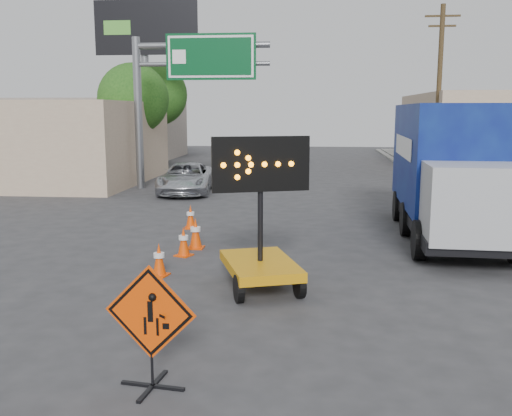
% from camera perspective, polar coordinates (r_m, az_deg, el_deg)
% --- Properties ---
extents(ground, '(100.00, 100.00, 0.00)m').
position_cam_1_polar(ground, '(8.51, -5.11, -15.07)').
color(ground, '#2D2D30').
rests_on(ground, ground).
extents(curb_right, '(0.40, 60.00, 0.12)m').
position_cam_1_polar(curb_right, '(23.55, 19.77, 0.59)').
color(curb_right, gray).
rests_on(curb_right, ground).
extents(storefront_left_near, '(14.00, 10.00, 4.00)m').
position_cam_1_polar(storefront_left_near, '(31.68, -23.60, 6.09)').
color(storefront_left_near, tan).
rests_on(storefront_left_near, ground).
extents(storefront_left_far, '(12.00, 10.00, 4.40)m').
position_cam_1_polar(storefront_left_far, '(44.76, -15.93, 7.61)').
color(storefront_left_far, '#A29187').
rests_on(storefront_left_far, ground).
extents(building_right_far, '(10.00, 14.00, 4.60)m').
position_cam_1_polar(building_right_far, '(39.32, 23.04, 7.11)').
color(building_right_far, tan).
rests_on(building_right_far, ground).
extents(highway_gantry, '(6.18, 0.38, 6.90)m').
position_cam_1_polar(highway_gantry, '(26.26, -7.42, 12.93)').
color(highway_gantry, slate).
rests_on(highway_gantry, ground).
extents(billboard, '(6.10, 0.54, 9.85)m').
position_cam_1_polar(billboard, '(35.08, -10.91, 15.75)').
color(billboard, slate).
rests_on(billboard, ground).
extents(utility_pole_far, '(1.80, 0.26, 9.00)m').
position_cam_1_polar(utility_pole_far, '(32.26, 17.82, 11.26)').
color(utility_pole_far, '#46371E').
rests_on(utility_pole_far, ground).
extents(tree_left_near, '(3.71, 3.71, 6.03)m').
position_cam_1_polar(tree_left_near, '(31.08, -12.17, 10.61)').
color(tree_left_near, '#46371E').
rests_on(tree_left_near, ground).
extents(tree_left_far, '(4.10, 4.10, 6.66)m').
position_cam_1_polar(tree_left_far, '(39.04, -9.95, 11.10)').
color(tree_left_far, '#46371E').
rests_on(tree_left_far, ground).
extents(construction_sign, '(1.23, 0.88, 1.65)m').
position_cam_1_polar(construction_sign, '(7.56, -10.49, -11.33)').
color(construction_sign, black).
rests_on(construction_sign, ground).
extents(arrow_board, '(1.93, 2.46, 3.07)m').
position_cam_1_polar(arrow_board, '(11.50, 0.43, -4.79)').
color(arrow_board, '#C3810A').
rests_on(arrow_board, ground).
extents(pickup_truck, '(2.58, 4.86, 1.30)m').
position_cam_1_polar(pickup_truck, '(25.06, -6.98, 2.97)').
color(pickup_truck, silver).
rests_on(pickup_truck, ground).
extents(box_truck, '(2.77, 7.96, 3.74)m').
position_cam_1_polar(box_truck, '(16.89, 18.74, 2.86)').
color(box_truck, black).
rests_on(box_truck, ground).
extents(cone_a, '(0.44, 0.44, 0.73)m').
position_cam_1_polar(cone_a, '(12.63, -9.66, -5.10)').
color(cone_a, '#E54104').
rests_on(cone_a, ground).
extents(cone_b, '(0.49, 0.49, 0.73)m').
position_cam_1_polar(cone_b, '(14.24, -7.26, -3.33)').
color(cone_b, '#E54104').
rests_on(cone_b, ground).
extents(cone_c, '(0.42, 0.42, 0.81)m').
position_cam_1_polar(cone_c, '(14.97, -6.06, -2.51)').
color(cone_c, '#E54104').
rests_on(cone_c, ground).
extents(cone_d, '(0.43, 0.43, 0.73)m').
position_cam_1_polar(cone_d, '(17.52, -6.56, -0.87)').
color(cone_d, '#E54104').
rests_on(cone_d, ground).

